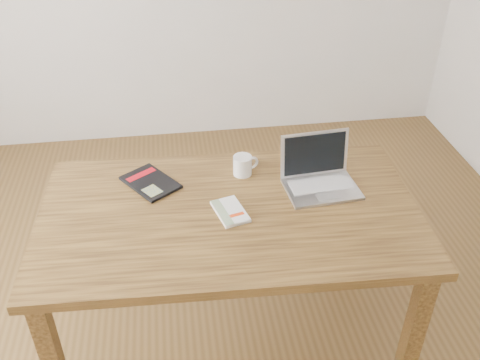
{
  "coord_description": "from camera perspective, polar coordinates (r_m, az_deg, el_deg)",
  "views": [
    {
      "loc": [
        -0.05,
        -1.64,
        2.05
      ],
      "look_at": [
        0.19,
        0.08,
        0.85
      ],
      "focal_mm": 40.0,
      "sensor_mm": 36.0,
      "label": 1
    }
  ],
  "objects": [
    {
      "name": "coffee_mug",
      "position": [
        2.3,
        0.34,
        1.62
      ],
      "size": [
        0.12,
        0.08,
        0.09
      ],
      "rotation": [
        0.0,
        0.0,
        0.32
      ],
      "color": "white",
      "rests_on": "desk"
    },
    {
      "name": "laptop",
      "position": [
        2.26,
        8.44,
        0.43
      ],
      "size": [
        0.32,
        0.26,
        0.21
      ],
      "rotation": [
        0.0,
        0.0,
        0.08
      ],
      "color": "silver",
      "rests_on": "desk"
    },
    {
      "name": "desk",
      "position": [
        2.17,
        -1.09,
        -5.12
      ],
      "size": [
        1.54,
        0.92,
        0.75
      ],
      "rotation": [
        0.0,
        0.0,
        -0.04
      ],
      "color": "brown",
      "rests_on": "ground"
    },
    {
      "name": "black_guidebook",
      "position": [
        2.29,
        -9.54,
        -0.25
      ],
      "size": [
        0.27,
        0.29,
        0.01
      ],
      "rotation": [
        0.0,
        0.0,
        0.62
      ],
      "color": "black",
      "rests_on": "desk"
    },
    {
      "name": "white_guidebook",
      "position": [
        2.1,
        -1.06,
        -3.38
      ],
      "size": [
        0.15,
        0.19,
        0.02
      ],
      "rotation": [
        0.0,
        0.0,
        0.26
      ],
      "color": "silver",
      "rests_on": "desk"
    },
    {
      "name": "room",
      "position": [
        1.78,
        -8.16,
        11.36
      ],
      "size": [
        4.04,
        4.04,
        2.7
      ],
      "color": "brown",
      "rests_on": "ground"
    }
  ]
}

